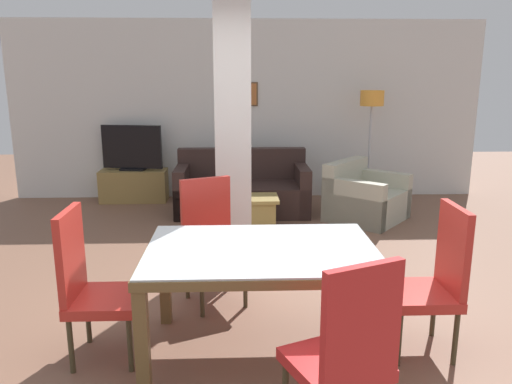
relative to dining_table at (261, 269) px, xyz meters
name	(u,v)px	position (x,y,z in m)	size (l,w,h in m)	color
ground_plane	(261,352)	(0.00, 0.00, -0.62)	(18.00, 18.00, 0.00)	brown
back_wall	(247,111)	(0.00, 4.63, 0.73)	(7.20, 0.09, 2.70)	silver
divider_pillar	(233,132)	(-0.19, 1.76, 0.73)	(0.35, 0.38, 2.70)	silver
dining_table	(261,269)	(0.00, 0.00, 0.00)	(1.55, 1.05, 0.78)	brown
dining_chair_far_left	(211,238)	(-0.38, 0.88, -0.07)	(0.61, 0.61, 1.05)	red
dining_chair_head_left	(91,282)	(-1.14, 0.00, -0.07)	(0.46, 0.46, 1.05)	red
dining_chair_head_right	(434,277)	(1.19, 0.00, -0.07)	(0.46, 0.46, 1.05)	red
dining_chair_near_right	(346,350)	(0.38, -0.90, -0.07)	(0.60, 0.60, 1.05)	red
sofa	(242,191)	(-0.09, 3.66, -0.33)	(1.82, 0.86, 0.87)	#30201D
armchair	(364,199)	(1.53, 3.24, -0.35)	(1.26, 1.26, 0.77)	#B2B19A
coffee_table	(246,214)	(-0.05, 2.73, -0.39)	(0.78, 0.47, 0.45)	olive
bottle	(229,188)	(-0.26, 2.82, -0.08)	(0.06, 0.06, 0.23)	#B2B7BC
tv_stand	(134,186)	(-1.73, 4.35, -0.38)	(1.00, 0.40, 0.48)	olive
tv_screen	(132,148)	(-1.73, 4.35, 0.19)	(0.91, 0.25, 0.68)	black
floor_lamp	(372,109)	(1.80, 4.12, 0.79)	(0.34, 0.34, 1.67)	#B7B7BC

